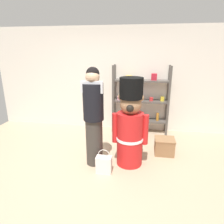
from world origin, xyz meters
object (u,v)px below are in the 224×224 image
at_px(merchandise_shelf, 140,100).
at_px(shopping_bag, 104,164).
at_px(teddy_bear_guard, 130,125).
at_px(person_shopper, 94,116).
at_px(display_crate, 164,146).

bearing_deg(merchandise_shelf, shopping_bag, -105.64).
xyz_separation_m(teddy_bear_guard, person_shopper, (-0.64, -0.09, 0.17)).
relative_size(person_shopper, shopping_bag, 4.06).
bearing_deg(display_crate, person_shopper, -156.65).
height_order(merchandise_shelf, teddy_bear_guard, merchandise_shelf).
height_order(merchandise_shelf, display_crate, merchandise_shelf).
height_order(person_shopper, display_crate, person_shopper).
bearing_deg(person_shopper, teddy_bear_guard, 8.11).
bearing_deg(teddy_bear_guard, shopping_bag, -138.28).
xyz_separation_m(merchandise_shelf, person_shopper, (-0.78, -1.68, 0.09)).
bearing_deg(person_shopper, display_crate, 23.35).
distance_m(teddy_bear_guard, person_shopper, 0.66).
bearing_deg(teddy_bear_guard, merchandise_shelf, 85.00).
bearing_deg(teddy_bear_guard, display_crate, 35.18).
height_order(teddy_bear_guard, shopping_bag, teddy_bear_guard).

